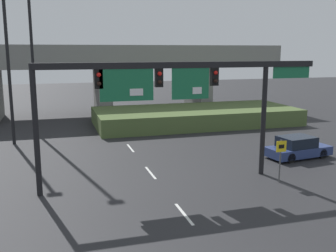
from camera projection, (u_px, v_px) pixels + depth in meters
The scene contains 8 objects.
lane_markings at pixel (139, 159), 25.94m from camera, with size 0.14×20.87×0.01m.
signal_gantry at pixel (174, 86), 20.37m from camera, with size 15.30×0.44×6.48m.
speed_limit_sign at pixel (281, 155), 21.06m from camera, with size 0.60×0.11×2.37m.
highway_light_pole_near at pixel (8, 54), 28.82m from camera, with size 0.70×0.36×12.86m.
highway_light_pole_far at pixel (30, 20), 31.73m from camera, with size 0.70×0.36×18.15m.
overpass_bridge at pixel (102, 67), 42.69m from camera, with size 39.55×7.38×7.59m.
grass_embankment at pixel (196, 116), 38.17m from camera, with size 19.31×8.16×1.53m.
parked_sedan_near_right at pixel (298, 148), 26.20m from camera, with size 4.56×2.47×1.45m.
Camera 1 is at (-5.24, -8.43, 7.08)m, focal length 42.00 mm.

